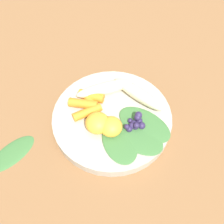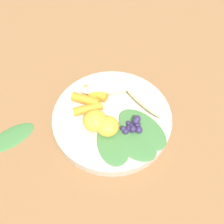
{
  "view_description": "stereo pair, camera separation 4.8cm",
  "coord_description": "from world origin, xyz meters",
  "px_view_note": "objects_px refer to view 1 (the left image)",
  "views": [
    {
      "loc": [
        -0.1,
        -0.25,
        0.43
      ],
      "look_at": [
        0.0,
        0.0,
        0.03
      ],
      "focal_mm": 39.28,
      "sensor_mm": 36.0,
      "label": 1
    },
    {
      "loc": [
        -0.05,
        -0.27,
        0.43
      ],
      "look_at": [
        0.0,
        0.0,
        0.03
      ],
      "focal_mm": 39.28,
      "sensor_mm": 36.0,
      "label": 2
    }
  ],
  "objects_px": {
    "banana_peeled_right": "(138,94)",
    "kale_leaf_stray": "(12,154)",
    "bowl": "(112,118)",
    "banana_peeled_left": "(105,88)",
    "orange_segment_near": "(111,127)"
  },
  "relations": [
    {
      "from": "banana_peeled_left",
      "to": "bowl",
      "type": "bearing_deg",
      "value": 85.52
    },
    {
      "from": "orange_segment_near",
      "to": "kale_leaf_stray",
      "type": "relative_size",
      "value": 0.44
    },
    {
      "from": "bowl",
      "to": "banana_peeled_left",
      "type": "relative_size",
      "value": 1.94
    },
    {
      "from": "banana_peeled_left",
      "to": "banana_peeled_right",
      "type": "height_order",
      "value": "same"
    },
    {
      "from": "banana_peeled_right",
      "to": "kale_leaf_stray",
      "type": "relative_size",
      "value": 1.27
    },
    {
      "from": "orange_segment_near",
      "to": "banana_peeled_right",
      "type": "bearing_deg",
      "value": 34.23
    },
    {
      "from": "bowl",
      "to": "banana_peeled_left",
      "type": "bearing_deg",
      "value": 82.76
    },
    {
      "from": "banana_peeled_right",
      "to": "kale_leaf_stray",
      "type": "bearing_deg",
      "value": 67.68
    },
    {
      "from": "bowl",
      "to": "kale_leaf_stray",
      "type": "relative_size",
      "value": 2.45
    },
    {
      "from": "kale_leaf_stray",
      "to": "banana_peeled_right",
      "type": "bearing_deg",
      "value": 159.18
    },
    {
      "from": "bowl",
      "to": "banana_peeled_right",
      "type": "relative_size",
      "value": 1.94
    },
    {
      "from": "bowl",
      "to": "kale_leaf_stray",
      "type": "bearing_deg",
      "value": -179.31
    },
    {
      "from": "kale_leaf_stray",
      "to": "orange_segment_near",
      "type": "bearing_deg",
      "value": 144.81
    },
    {
      "from": "banana_peeled_left",
      "to": "banana_peeled_right",
      "type": "xyz_separation_m",
      "value": [
        0.06,
        -0.04,
        0.0
      ]
    },
    {
      "from": "bowl",
      "to": "banana_peeled_left",
      "type": "height_order",
      "value": "banana_peeled_left"
    }
  ]
}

